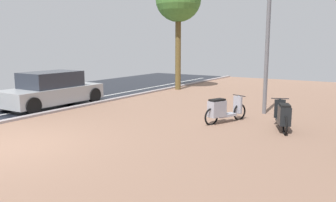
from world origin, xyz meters
The scene contains 6 objects.
ground centered at (1.43, 0.00, -0.02)m, with size 21.00×40.00×0.13m.
scooter_near centered at (3.46, 5.17, 0.42)m, with size 0.85×1.71×0.85m.
scooter_mid centered at (5.33, 5.18, 0.43)m, with size 0.85×1.67×0.86m.
parked_car_near centered at (-3.49, 4.30, 0.65)m, with size 1.83×4.07×1.38m.
lamp_post centered at (4.15, 7.33, 2.99)m, with size 0.20×0.52×5.34m.
street_tree centered at (-1.86, 11.42, 4.76)m, with size 2.42×2.42×6.04m.
Camera 1 is at (7.67, -4.69, 2.45)m, focal length 36.68 mm.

